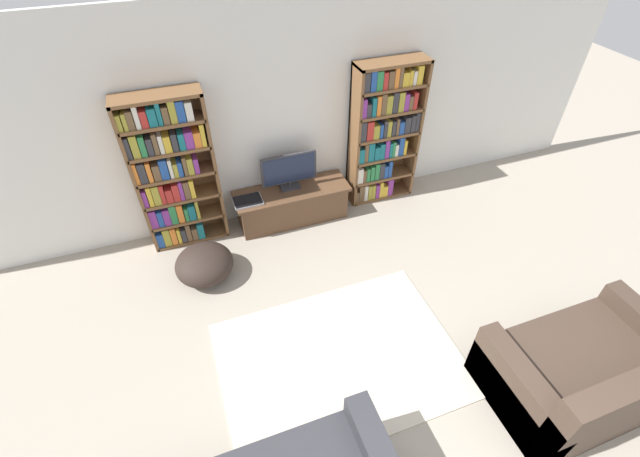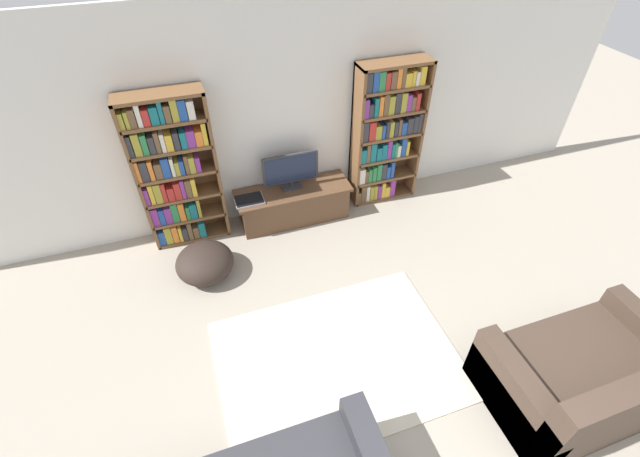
% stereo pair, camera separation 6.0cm
% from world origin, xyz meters
% --- Properties ---
extents(wall_back, '(8.80, 0.06, 2.60)m').
position_xyz_m(wall_back, '(0.00, 4.23, 1.30)').
color(wall_back, silver).
rests_on(wall_back, ground_plane).
extents(bookshelf_left, '(0.87, 0.30, 1.83)m').
position_xyz_m(bookshelf_left, '(-1.29, 4.05, 0.94)').
color(bookshelf_left, brown).
rests_on(bookshelf_left, ground_plane).
extents(bookshelf_right, '(0.87, 0.30, 1.83)m').
position_xyz_m(bookshelf_right, '(1.25, 4.04, 0.95)').
color(bookshelf_right, brown).
rests_on(bookshelf_right, ground_plane).
extents(tv_stand, '(1.42, 0.47, 0.45)m').
position_xyz_m(tv_stand, '(0.02, 3.94, 0.23)').
color(tv_stand, brown).
rests_on(tv_stand, ground_plane).
extents(television, '(0.68, 0.16, 0.46)m').
position_xyz_m(television, '(0.02, 3.99, 0.69)').
color(television, '#2D2D33').
rests_on(television, tv_stand).
extents(laptop, '(0.34, 0.25, 0.03)m').
position_xyz_m(laptop, '(-0.54, 3.89, 0.46)').
color(laptop, '#B7B7BC').
rests_on(laptop, tv_stand).
extents(area_rug, '(2.19, 1.58, 0.02)m').
position_xyz_m(area_rug, '(-0.18, 1.83, 0.01)').
color(area_rug, beige).
rests_on(area_rug, ground_plane).
extents(couch_right_sofa, '(1.54, 0.97, 0.87)m').
position_xyz_m(couch_right_sofa, '(1.63, 0.83, 0.29)').
color(couch_right_sofa, '#423328').
rests_on(couch_right_sofa, ground_plane).
extents(beanbag_ottoman, '(0.63, 0.63, 0.37)m').
position_xyz_m(beanbag_ottoman, '(-1.18, 3.31, 0.18)').
color(beanbag_ottoman, '#2D231E').
rests_on(beanbag_ottoman, ground_plane).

